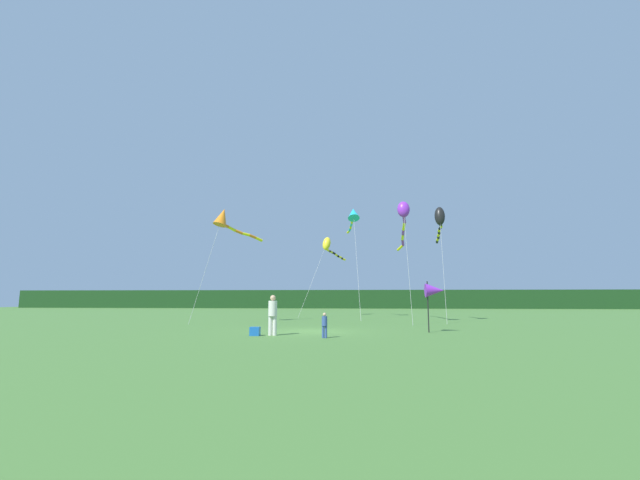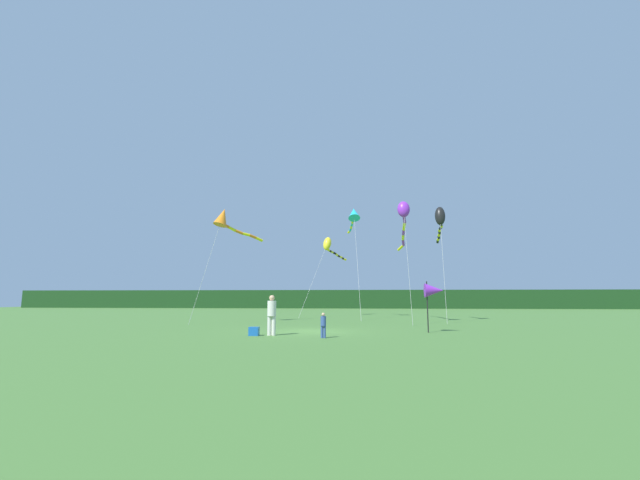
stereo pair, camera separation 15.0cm
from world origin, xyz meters
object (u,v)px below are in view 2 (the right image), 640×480
at_px(kite_yellow, 329,246).
at_px(kite_cyan, 354,215).
at_px(kite_black, 440,219).
at_px(kite_orange, 225,219).
at_px(kite_purple, 403,217).
at_px(person_child, 323,324).
at_px(cooler_box, 254,331).
at_px(banner_flag_pole, 434,291).
at_px(person_adult, 272,313).

relative_size(kite_yellow, kite_cyan, 0.77).
relative_size(kite_black, kite_cyan, 0.85).
height_order(kite_yellow, kite_orange, kite_orange).
distance_m(kite_yellow, kite_purple, 11.18).
bearing_deg(person_child, kite_cyan, 86.11).
relative_size(cooler_box, kite_orange, 0.05).
bearing_deg(kite_orange, kite_purple, 7.22).
bearing_deg(kite_black, person_child, -121.56).
relative_size(kite_orange, kite_black, 0.96).
bearing_deg(kite_orange, banner_flag_pole, -25.22).
xyz_separation_m(person_child, kite_cyan, (1.19, 17.55, 8.32)).
distance_m(person_adult, banner_flag_pole, 8.09).
bearing_deg(person_adult, banner_flag_pole, 16.50).
height_order(person_adult, person_child, person_adult).
bearing_deg(kite_cyan, person_child, -93.89).
bearing_deg(cooler_box, kite_black, 46.91).
bearing_deg(kite_cyan, cooler_box, -104.69).
height_order(kite_orange, kite_black, kite_black).
distance_m(banner_flag_pole, kite_black, 10.69).
relative_size(person_adult, kite_black, 0.22).
distance_m(cooler_box, kite_cyan, 19.41).
distance_m(banner_flag_pole, kite_purple, 9.29).
height_order(kite_cyan, kite_purple, kite_cyan).
xyz_separation_m(person_adult, kite_cyan, (3.64, 16.60, 7.90)).
relative_size(person_adult, kite_purple, 0.21).
xyz_separation_m(person_child, kite_purple, (4.74, 10.89, 6.68)).
bearing_deg(person_child, kite_black, 58.44).
bearing_deg(banner_flag_pole, kite_black, 75.90).
xyz_separation_m(kite_yellow, kite_orange, (-6.45, -11.01, 0.55)).
bearing_deg(person_adult, kite_cyan, 77.63).
height_order(kite_black, kite_purple, kite_black).
height_order(person_adult, kite_cyan, kite_cyan).
height_order(person_child, kite_orange, kite_orange).
bearing_deg(person_child, kite_orange, 129.42).
bearing_deg(person_child, cooler_box, 166.41).
distance_m(kite_yellow, kite_cyan, 4.37).
relative_size(kite_cyan, kite_purple, 1.12).
bearing_deg(kite_cyan, kite_orange, -137.09).
height_order(person_child, banner_flag_pole, banner_flag_pole).
xyz_separation_m(cooler_box, kite_yellow, (1.99, 19.55, 6.35)).
relative_size(person_child, banner_flag_pole, 0.42).
xyz_separation_m(cooler_box, kite_purple, (7.94, 10.12, 7.08)).
relative_size(kite_black, kite_purple, 0.95).
distance_m(cooler_box, kite_yellow, 20.65).
relative_size(person_child, kite_orange, 0.13).
relative_size(kite_orange, kite_purple, 0.91).
distance_m(person_adult, cooler_box, 1.13).
height_order(cooler_box, kite_yellow, kite_yellow).
relative_size(kite_orange, kite_cyan, 0.81).
distance_m(person_adult, kite_orange, 11.58).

